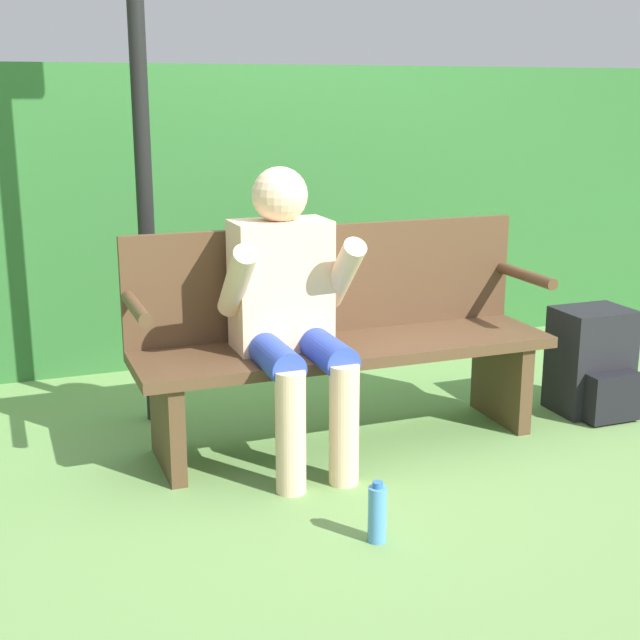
# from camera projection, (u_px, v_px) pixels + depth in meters

# --- Properties ---
(ground_plane) EXTENTS (40.00, 40.00, 0.00)m
(ground_plane) POSITION_uv_depth(u_px,v_px,m) (345.00, 442.00, 3.69)
(ground_plane) COLOR #668E4C
(hedge_back) EXTENTS (12.00, 0.52, 1.54)m
(hedge_back) POSITION_uv_depth(u_px,v_px,m) (239.00, 211.00, 4.91)
(hedge_back) COLOR #2D662D
(hedge_back) RESTS_ON ground
(park_bench) EXTENTS (1.71, 0.45, 0.88)m
(park_bench) POSITION_uv_depth(u_px,v_px,m) (340.00, 335.00, 3.65)
(park_bench) COLOR #513823
(park_bench) RESTS_ON ground
(person_seated) EXTENTS (0.51, 0.58, 1.14)m
(person_seated) POSITION_uv_depth(u_px,v_px,m) (289.00, 303.00, 3.40)
(person_seated) COLOR beige
(person_seated) RESTS_ON ground
(backpack) EXTENTS (0.32, 0.34, 0.47)m
(backpack) POSITION_uv_depth(u_px,v_px,m) (593.00, 364.00, 4.00)
(backpack) COLOR black
(backpack) RESTS_ON ground
(water_bottle) EXTENTS (0.06, 0.06, 0.21)m
(water_bottle) POSITION_uv_depth(u_px,v_px,m) (377.00, 513.00, 2.86)
(water_bottle) COLOR #4C8CCC
(water_bottle) RESTS_ON ground
(signpost) EXTENTS (0.44, 0.09, 2.49)m
(signpost) POSITION_uv_depth(u_px,v_px,m) (140.00, 86.00, 3.60)
(signpost) COLOR black
(signpost) RESTS_ON ground
(parked_car) EXTENTS (4.23, 2.63, 1.36)m
(parked_car) POSITION_uv_depth(u_px,v_px,m) (378.00, 133.00, 16.65)
(parked_car) COLOR black
(parked_car) RESTS_ON ground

